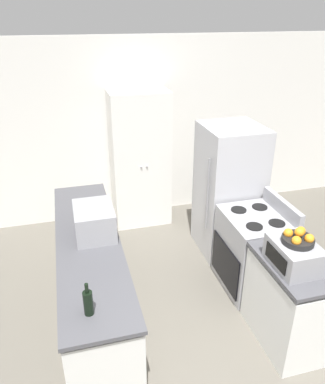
{
  "coord_description": "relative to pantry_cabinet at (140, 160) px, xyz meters",
  "views": [
    {
      "loc": [
        -0.98,
        -1.75,
        2.88
      ],
      "look_at": [
        0.0,
        1.87,
        1.05
      ],
      "focal_mm": 35.0,
      "sensor_mm": 36.0,
      "label": 1
    }
  ],
  "objects": [
    {
      "name": "toaster_oven",
      "position": [
        0.77,
        -2.65,
        0.04
      ],
      "size": [
        0.35,
        0.45,
        0.23
      ],
      "color": "#939399",
      "rests_on": "counter_right"
    },
    {
      "name": "fruit_bowl",
      "position": [
        0.79,
        -2.64,
        0.21
      ],
      "size": [
        0.27,
        0.27,
        0.14
      ],
      "color": "black",
      "rests_on": "toaster_oven"
    },
    {
      "name": "refrigerator",
      "position": [
        0.92,
        -1.0,
        -0.13
      ],
      "size": [
        0.72,
        0.74,
        1.66
      ],
      "color": "#B7B7BC",
      "rests_on": "ground_plane"
    },
    {
      "name": "counter_left",
      "position": [
        -0.89,
        -1.77,
        -0.53
      ],
      "size": [
        0.6,
        2.52,
        0.89
      ],
      "color": "silver",
      "rests_on": "ground_plane"
    },
    {
      "name": "wine_bottle",
      "position": [
        -0.96,
        -2.76,
        0.03
      ],
      "size": [
        0.07,
        0.07,
        0.27
      ],
      "color": "black",
      "rests_on": "counter_left"
    },
    {
      "name": "pantry_cabinet",
      "position": [
        0.0,
        0.0,
        0.0
      ],
      "size": [
        0.8,
        0.54,
        1.93
      ],
      "color": "white",
      "rests_on": "ground_plane"
    },
    {
      "name": "stove",
      "position": [
        0.89,
        -1.79,
        -0.51
      ],
      "size": [
        0.66,
        0.76,
        1.05
      ],
      "color": "#9E9EA3",
      "rests_on": "ground_plane"
    },
    {
      "name": "counter_right",
      "position": [
        0.87,
        -2.61,
        -0.53
      ],
      "size": [
        0.6,
        0.84,
        0.89
      ],
      "color": "silver",
      "rests_on": "ground_plane"
    },
    {
      "name": "wall_back",
      "position": [
        -0.01,
        0.3,
        0.33
      ],
      "size": [
        7.0,
        0.06,
        2.6
      ],
      "color": "white",
      "rests_on": "ground_plane"
    },
    {
      "name": "microwave",
      "position": [
        -0.81,
        -1.69,
        0.07
      ],
      "size": [
        0.38,
        0.48,
        0.29
      ],
      "color": "#939399",
      "rests_on": "counter_left"
    }
  ]
}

